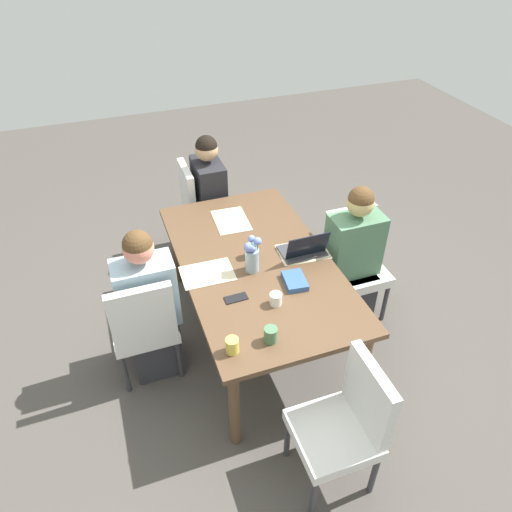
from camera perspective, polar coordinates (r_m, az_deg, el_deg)
The scene contains 20 objects.
ground_plane at distance 3.93m, azimuth 0.00°, elevation -9.04°, with size 10.00×10.00×0.00m, color #4C4742.
dining_table at distance 3.48m, azimuth 0.00°, elevation -1.62°, with size 1.86×1.05×0.73m.
chair_near_left_near at distance 3.91m, azimuth 11.43°, elevation -0.25°, with size 0.44×0.44×0.90m.
person_near_left_near at distance 3.82m, azimuth 11.24°, elevation -0.77°, with size 0.36×0.40×1.19m.
chair_far_left_mid at distance 3.39m, azimuth -13.20°, elevation -7.80°, with size 0.44×0.44×0.90m.
person_far_left_mid at distance 3.42m, azimuth -12.48°, elevation -6.41°, with size 0.36×0.40×1.19m.
chair_head_right_left_far at distance 4.53m, azimuth -6.55°, elevation 6.07°, with size 0.44×0.44×0.90m.
person_head_right_left_far at distance 4.48m, azimuth -5.45°, elevation 6.17°, with size 0.40×0.36×1.19m.
chair_head_left_right_near at distance 2.87m, azimuth 10.70°, elevation -18.70°, with size 0.44×0.44×0.90m.
flower_vase at distance 3.27m, azimuth -0.47°, elevation 0.08°, with size 0.11×0.12×0.27m.
placemat_near_left_near at distance 3.53m, azimuth 5.59°, elevation 0.52°, with size 0.36×0.26×0.00m, color beige.
placemat_far_left_mid at distance 3.34m, azimuth -5.79°, elevation -2.07°, with size 0.36×0.26×0.00m, color beige.
placemat_head_right_left_far at distance 3.86m, azimuth -2.97°, elevation 4.24°, with size 0.36×0.26×0.00m, color beige.
laptop_near_left_near at distance 3.49m, azimuth 5.68°, elevation 0.80°, with size 0.22×0.32×0.21m.
coffee_mug_near_left at distance 3.45m, azimuth -0.56°, elevation 0.67°, with size 0.07×0.07×0.10m, color #47704C.
coffee_mug_near_right at distance 2.79m, azimuth -2.84°, elevation -10.57°, with size 0.08×0.08×0.10m, color #DBC64C.
coffee_mug_centre_left at distance 2.85m, azimuth 1.75°, elevation -9.32°, with size 0.08×0.08×0.10m, color #47704C.
coffee_mug_centre_right at distance 3.08m, azimuth 2.37°, elevation -5.12°, with size 0.08×0.08×0.08m, color white.
book_red_cover at distance 3.25m, azimuth 4.63°, elevation -2.95°, with size 0.20×0.14×0.04m, color #335693.
phone_black at distance 3.13m, azimuth -2.38°, elevation -5.02°, with size 0.15×0.07×0.01m, color black.
Camera 1 is at (-2.53, 0.90, 2.87)m, focal length 33.69 mm.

